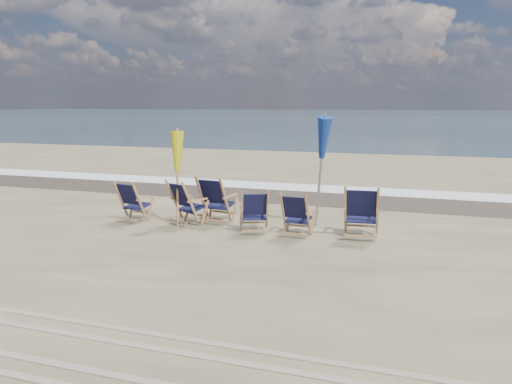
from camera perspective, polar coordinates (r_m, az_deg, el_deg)
ocean at (r=134.93m, az=17.30°, el=8.44°), size 400.00×400.00×0.00m
surf_foam at (r=15.68m, az=7.05°, el=0.44°), size 200.00×1.40×0.01m
wet_sand_strip at (r=14.23m, az=5.85°, el=-0.52°), size 200.00×2.60×0.00m
tire_tracks at (r=5.68m, az=-16.92°, el=-17.44°), size 80.00×1.30×0.01m
beach_chair_0 at (r=11.21m, az=-13.23°, el=-1.15°), size 0.70×0.76×0.94m
beach_chair_1 at (r=10.64m, az=-7.52°, el=-1.40°), size 0.88×0.92×1.00m
beach_chair_2 at (r=10.77m, az=-3.53°, el=-1.00°), size 0.78×0.85×1.07m
beach_chair_3 at (r=10.05m, az=1.30°, el=-2.23°), size 0.80×0.84×0.91m
beach_chair_4 at (r=9.74m, az=5.92°, el=-2.72°), size 0.62×0.68×0.90m
beach_chair_5 at (r=9.78m, az=13.71°, el=-2.36°), size 0.75×0.83×1.08m
umbrella_yellow at (r=10.70m, az=-9.04°, el=4.02°), size 0.30×0.30×2.01m
umbrella_blue at (r=10.37m, az=7.40°, el=5.79°), size 0.30×0.30×2.38m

